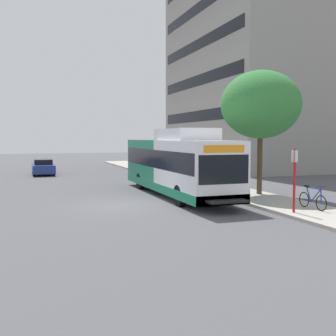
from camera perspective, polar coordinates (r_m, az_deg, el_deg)
name	(u,v)px	position (r m, az deg, el deg)	size (l,w,h in m)	color
ground_plane	(94,186)	(27.27, -10.22, -2.54)	(120.00, 120.00, 0.00)	#4C4C51
sidewalk_curb	(204,185)	(27.38, 5.10, -2.31)	(3.00, 56.00, 0.14)	#A8A399
transit_bus	(176,165)	(22.56, 1.13, 0.48)	(2.58, 12.25, 3.65)	white
bus_stop_sign_pole	(294,176)	(17.36, 17.20, -1.02)	(0.10, 0.36, 2.60)	red
bicycle_parked	(313,199)	(18.59, 19.49, -4.11)	(0.52, 1.76, 1.02)	black
street_tree_near_stop	(261,105)	(22.69, 12.78, 8.59)	(4.27, 4.27, 6.63)	#4C3823
parked_car_far_lane	(43,167)	(37.04, -17.00, 0.15)	(1.80, 4.50, 1.33)	navy
apartment_tower_backdrop	(252,31)	(46.18, 11.57, 18.14)	(12.27, 19.94, 28.70)	gray
lattice_comm_tower	(183,84)	(58.52, 2.06, 11.68)	(1.10, 1.10, 32.10)	#B7B7BC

